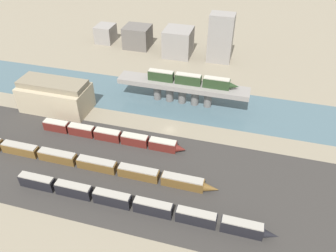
% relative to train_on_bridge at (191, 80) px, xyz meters
% --- Properties ---
extents(ground_plane, '(400.00, 400.00, 0.00)m').
position_rel_train_on_bridge_xyz_m(ground_plane, '(-3.16, -19.07, -10.88)').
color(ground_plane, gray).
extents(railbed_yard, '(280.00, 42.00, 0.01)m').
position_rel_train_on_bridge_xyz_m(railbed_yard, '(-3.16, -43.07, -10.88)').
color(railbed_yard, '#33302D').
rests_on(railbed_yard, ground).
extents(river_water, '(320.00, 26.02, 0.01)m').
position_rel_train_on_bridge_xyz_m(river_water, '(-3.16, 0.00, -10.88)').
color(river_water, '#47606B').
rests_on(river_water, ground).
extents(bridge, '(52.15, 7.64, 8.84)m').
position_rel_train_on_bridge_xyz_m(bridge, '(-3.16, 0.00, -4.30)').
color(bridge, gray).
rests_on(bridge, ground).
extents(train_on_bridge, '(35.61, 2.66, 4.17)m').
position_rel_train_on_bridge_xyz_m(train_on_bridge, '(0.00, 0.00, 0.00)').
color(train_on_bridge, '#23381E').
rests_on(train_on_bridge, bridge).
extents(train_yard_near, '(73.74, 2.60, 4.14)m').
position_rel_train_on_bridge_xyz_m(train_yard_near, '(-2.75, -55.78, -8.84)').
color(train_yard_near, black).
rests_on(train_yard_near, ground).
extents(train_yard_mid, '(85.69, 2.92, 3.57)m').
position_rel_train_on_bridge_xyz_m(train_yard_mid, '(-25.11, -44.25, -9.13)').
color(train_yard_mid, brown).
rests_on(train_yard_mid, ground).
extents(train_yard_far, '(52.30, 2.93, 3.72)m').
position_rel_train_on_bridge_xyz_m(train_yard_far, '(-21.40, -29.91, -9.06)').
color(train_yard_far, '#5B1E19').
rests_on(train_yard_far, ground).
extents(warehouse_building, '(26.38, 13.29, 12.32)m').
position_rel_train_on_bridge_xyz_m(warehouse_building, '(-49.40, -17.42, -5.03)').
color(warehouse_building, tan).
rests_on(warehouse_building, ground).
extents(city_block_far_left, '(9.33, 10.70, 9.14)m').
position_rel_train_on_bridge_xyz_m(city_block_far_left, '(-58.20, 48.98, -6.31)').
color(city_block_far_left, gray).
rests_on(city_block_far_left, ground).
extents(city_block_left, '(13.39, 12.01, 11.23)m').
position_rel_train_on_bridge_xyz_m(city_block_left, '(-38.78, 46.88, -5.27)').
color(city_block_left, '#605B56').
rests_on(city_block_left, ground).
extents(city_block_center, '(13.66, 13.68, 13.63)m').
position_rel_train_on_bridge_xyz_m(city_block_center, '(-15.60, 42.89, -4.07)').
color(city_block_center, gray).
rests_on(city_block_center, ground).
extents(city_block_right, '(11.49, 8.04, 23.36)m').
position_rel_train_on_bridge_xyz_m(city_block_right, '(5.49, 41.89, 0.80)').
color(city_block_right, gray).
rests_on(city_block_right, ground).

